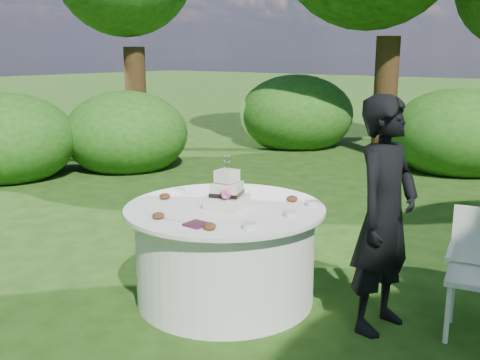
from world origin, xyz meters
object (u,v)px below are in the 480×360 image
table (225,253)px  cake (227,193)px  napkins (196,224)px  chair (480,264)px  guest (385,215)px

table → cake: cake is taller
napkins → cake: size_ratio=0.34×
table → chair: (1.75, 0.64, 0.13)m
table → cake: bearing=-28.0°
table → cake: (0.04, -0.02, 0.50)m
napkins → chair: (1.59, 1.15, -0.26)m
guest → chair: bearing=-55.2°
guest → table: 1.30m
table → cake: 0.50m
table → napkins: bearing=-72.3°
cake → chair: (1.71, 0.67, -0.37)m
table → cake: size_ratio=3.77×
napkins → chair: chair is taller
table → guest: bearing=15.3°
guest → table: bearing=110.8°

